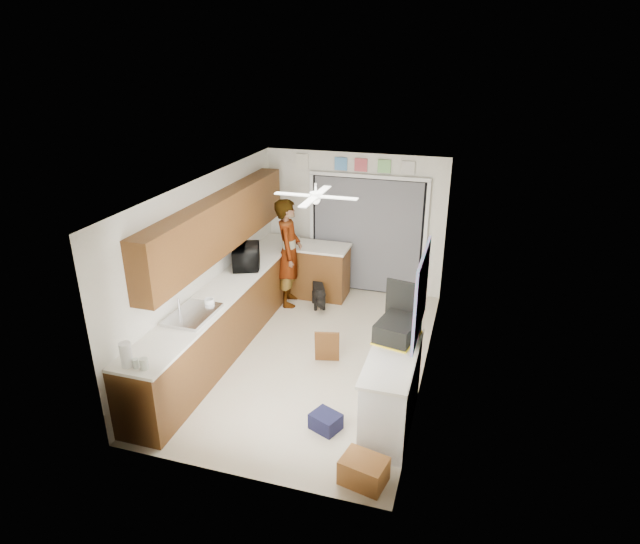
# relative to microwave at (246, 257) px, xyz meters

# --- Properties ---
(floor) EXTENTS (5.00, 5.00, 0.00)m
(floor) POSITION_rel_microwave_xyz_m (1.32, -0.76, -1.11)
(floor) COLOR beige
(floor) RESTS_ON ground
(ceiling) EXTENTS (5.00, 5.00, 0.00)m
(ceiling) POSITION_rel_microwave_xyz_m (1.32, -0.76, 1.39)
(ceiling) COLOR white
(ceiling) RESTS_ON ground
(wall_back) EXTENTS (3.20, 0.00, 3.20)m
(wall_back) POSITION_rel_microwave_xyz_m (1.32, 1.74, 0.14)
(wall_back) COLOR white
(wall_back) RESTS_ON ground
(wall_front) EXTENTS (3.20, 0.00, 3.20)m
(wall_front) POSITION_rel_microwave_xyz_m (1.32, -3.26, 0.14)
(wall_front) COLOR white
(wall_front) RESTS_ON ground
(wall_left) EXTENTS (0.00, 5.00, 5.00)m
(wall_left) POSITION_rel_microwave_xyz_m (-0.28, -0.76, 0.14)
(wall_left) COLOR white
(wall_left) RESTS_ON ground
(wall_right) EXTENTS (0.00, 5.00, 5.00)m
(wall_right) POSITION_rel_microwave_xyz_m (2.92, -0.76, 0.14)
(wall_right) COLOR white
(wall_right) RESTS_ON ground
(left_base_cabinets) EXTENTS (0.60, 4.80, 0.90)m
(left_base_cabinets) POSITION_rel_microwave_xyz_m (0.02, -0.76, -0.66)
(left_base_cabinets) COLOR #5B3715
(left_base_cabinets) RESTS_ON floor
(left_countertop) EXTENTS (0.62, 4.80, 0.04)m
(left_countertop) POSITION_rel_microwave_xyz_m (0.03, -0.76, -0.19)
(left_countertop) COLOR white
(left_countertop) RESTS_ON left_base_cabinets
(upper_cabinets) EXTENTS (0.32, 4.00, 0.80)m
(upper_cabinets) POSITION_rel_microwave_xyz_m (-0.12, -0.56, 0.69)
(upper_cabinets) COLOR #5B3715
(upper_cabinets) RESTS_ON wall_left
(sink_basin) EXTENTS (0.50, 0.76, 0.06)m
(sink_basin) POSITION_rel_microwave_xyz_m (0.03, -1.76, -0.15)
(sink_basin) COLOR silver
(sink_basin) RESTS_ON left_countertop
(faucet) EXTENTS (0.03, 0.03, 0.22)m
(faucet) POSITION_rel_microwave_xyz_m (-0.16, -1.76, -0.06)
(faucet) COLOR silver
(faucet) RESTS_ON left_countertop
(peninsula_base) EXTENTS (1.00, 0.60, 0.90)m
(peninsula_base) POSITION_rel_microwave_xyz_m (0.82, 1.24, -0.66)
(peninsula_base) COLOR #5B3715
(peninsula_base) RESTS_ON floor
(peninsula_top) EXTENTS (1.04, 0.64, 0.04)m
(peninsula_top) POSITION_rel_microwave_xyz_m (0.82, 1.24, -0.19)
(peninsula_top) COLOR white
(peninsula_top) RESTS_ON peninsula_base
(back_opening_recess) EXTENTS (2.00, 0.06, 2.10)m
(back_opening_recess) POSITION_rel_microwave_xyz_m (1.57, 1.71, -0.06)
(back_opening_recess) COLOR black
(back_opening_recess) RESTS_ON wall_back
(curtain_panel) EXTENTS (1.90, 0.03, 2.05)m
(curtain_panel) POSITION_rel_microwave_xyz_m (1.57, 1.67, -0.06)
(curtain_panel) COLOR slate
(curtain_panel) RESTS_ON wall_back
(door_trim_left) EXTENTS (0.06, 0.04, 2.10)m
(door_trim_left) POSITION_rel_microwave_xyz_m (0.55, 1.68, -0.06)
(door_trim_left) COLOR white
(door_trim_left) RESTS_ON wall_back
(door_trim_right) EXTENTS (0.06, 0.04, 2.10)m
(door_trim_right) POSITION_rel_microwave_xyz_m (2.59, 1.68, -0.06)
(door_trim_right) COLOR white
(door_trim_right) RESTS_ON wall_back
(door_trim_head) EXTENTS (2.10, 0.04, 0.06)m
(door_trim_head) POSITION_rel_microwave_xyz_m (1.57, 1.68, 1.01)
(door_trim_head) COLOR white
(door_trim_head) RESTS_ON wall_back
(header_frame_1) EXTENTS (0.22, 0.02, 0.22)m
(header_frame_1) POSITION_rel_microwave_xyz_m (1.07, 1.71, 1.19)
(header_frame_1) COLOR #5091D5
(header_frame_1) RESTS_ON wall_back
(header_frame_2) EXTENTS (0.22, 0.02, 0.22)m
(header_frame_2) POSITION_rel_microwave_xyz_m (1.42, 1.71, 1.19)
(header_frame_2) COLOR #BE4751
(header_frame_2) RESTS_ON wall_back
(header_frame_3) EXTENTS (0.22, 0.02, 0.22)m
(header_frame_3) POSITION_rel_microwave_xyz_m (1.82, 1.71, 1.19)
(header_frame_3) COLOR #7CC26E
(header_frame_3) RESTS_ON wall_back
(header_frame_4) EXTENTS (0.22, 0.02, 0.22)m
(header_frame_4) POSITION_rel_microwave_xyz_m (2.22, 1.71, 1.19)
(header_frame_4) COLOR beige
(header_frame_4) RESTS_ON wall_back
(route66_sign) EXTENTS (0.22, 0.02, 0.26)m
(route66_sign) POSITION_rel_microwave_xyz_m (0.37, 1.71, 1.19)
(route66_sign) COLOR silver
(route66_sign) RESTS_ON wall_back
(right_counter_base) EXTENTS (0.50, 1.40, 0.90)m
(right_counter_base) POSITION_rel_microwave_xyz_m (2.67, -1.96, -0.66)
(right_counter_base) COLOR white
(right_counter_base) RESTS_ON floor
(right_counter_top) EXTENTS (0.54, 1.44, 0.04)m
(right_counter_top) POSITION_rel_microwave_xyz_m (2.66, -1.96, -0.19)
(right_counter_top) COLOR white
(right_counter_top) RESTS_ON right_counter_base
(abstract_painting) EXTENTS (0.03, 1.15, 0.95)m
(abstract_painting) POSITION_rel_microwave_xyz_m (2.90, -1.76, 0.54)
(abstract_painting) COLOR #F45ADC
(abstract_painting) RESTS_ON wall_right
(ceiling_fan) EXTENTS (1.14, 1.14, 0.24)m
(ceiling_fan) POSITION_rel_microwave_xyz_m (1.32, -0.56, 1.21)
(ceiling_fan) COLOR white
(ceiling_fan) RESTS_ON ceiling
(microwave) EXTENTS (0.61, 0.72, 0.34)m
(microwave) POSITION_rel_microwave_xyz_m (0.00, 0.00, 0.00)
(microwave) COLOR black
(microwave) RESTS_ON left_countertop
(cup) EXTENTS (0.15, 0.15, 0.11)m
(cup) POSITION_rel_microwave_xyz_m (0.10, -1.44, -0.11)
(cup) COLOR white
(cup) RESTS_ON left_countertop
(jar_a) EXTENTS (0.10, 0.10, 0.13)m
(jar_a) POSITION_rel_microwave_xyz_m (0.15, -3.01, -0.10)
(jar_a) COLOR silver
(jar_a) RESTS_ON left_countertop
(jar_b) EXTENTS (0.08, 0.08, 0.10)m
(jar_b) POSITION_rel_microwave_xyz_m (0.04, -3.01, -0.12)
(jar_b) COLOR silver
(jar_b) RESTS_ON left_countertop
(paper_towel_roll) EXTENTS (0.15, 0.15, 0.28)m
(paper_towel_roll) POSITION_rel_microwave_xyz_m (-0.06, -3.01, -0.03)
(paper_towel_roll) COLOR white
(paper_towel_roll) RESTS_ON left_countertop
(suitcase) EXTENTS (0.52, 0.63, 0.24)m
(suitcase) POSITION_rel_microwave_xyz_m (2.64, -1.57, -0.05)
(suitcase) COLOR black
(suitcase) RESTS_ON right_counter_top
(suitcase_rim) EXTENTS (0.55, 0.66, 0.02)m
(suitcase_rim) POSITION_rel_microwave_xyz_m (2.64, -1.57, -0.16)
(suitcase_rim) COLOR yellow
(suitcase_rim) RESTS_ON suitcase
(suitcase_lid) EXTENTS (0.42, 0.12, 0.50)m
(suitcase_lid) POSITION_rel_microwave_xyz_m (2.64, -1.28, 0.20)
(suitcase_lid) COLOR black
(suitcase_lid) RESTS_ON suitcase
(cardboard_box) EXTENTS (0.51, 0.43, 0.28)m
(cardboard_box) POSITION_rel_microwave_xyz_m (2.57, -2.96, -0.97)
(cardboard_box) COLOR #B26D38
(cardboard_box) RESTS_ON floor
(navy_crate) EXTENTS (0.41, 0.38, 0.20)m
(navy_crate) POSITION_rel_microwave_xyz_m (1.96, -2.27, -1.01)
(navy_crate) COLOR black
(navy_crate) RESTS_ON floor
(cabinet_door_panel) EXTENTS (0.37, 0.21, 0.51)m
(cabinet_door_panel) POSITION_rel_microwave_xyz_m (1.58, -0.89, -0.85)
(cabinet_door_panel) COLOR #5B3715
(cabinet_door_panel) RESTS_ON floor
(man) EXTENTS (0.59, 0.77, 1.87)m
(man) POSITION_rel_microwave_xyz_m (0.42, 0.79, -0.17)
(man) COLOR white
(man) RESTS_ON floor
(dog) EXTENTS (0.46, 0.63, 0.45)m
(dog) POSITION_rel_microwave_xyz_m (0.95, 0.79, -0.88)
(dog) COLOR black
(dog) RESTS_ON floor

